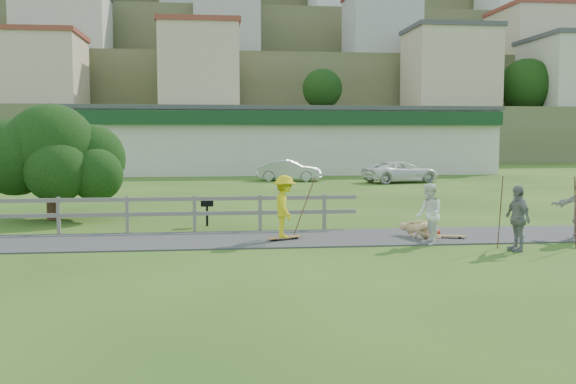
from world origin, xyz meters
The scene contains 19 objects.
ground centered at (0.00, 0.00, 0.00)m, with size 260.00×260.00×0.00m, color #2A4E16.
path centered at (0.00, 1.50, 0.02)m, with size 34.00×3.00×0.04m, color #38383B.
fence centered at (-4.62, 3.30, 0.72)m, with size 15.05×0.10×1.10m.
strip_mall centered at (4.00, 34.94, 2.58)m, with size 32.50×10.75×5.10m.
hillside centered at (0.00, 91.31, 14.41)m, with size 220.00×67.00×47.50m.
skater_rider centered at (0.52, 1.20, 0.86)m, with size 1.12×0.64×1.73m, color yellow.
skater_fallen centered at (4.34, 1.07, 0.28)m, with size 1.52×0.36×0.56m, color tan.
spectator_a centered at (4.28, 0.18, 0.82)m, with size 0.80×0.62×1.65m, color white.
spectator_b centered at (6.19, -0.99, 0.83)m, with size 0.98×0.41×1.67m, color gray.
car_silver centered at (3.46, 24.90, 0.68)m, with size 1.44×4.13×1.36m, color #B2B3BA.
car_white centered at (10.21, 22.57, 0.66)m, with size 2.20×4.77×1.33m, color white.
tree centered at (-6.95, 6.64, 1.80)m, with size 5.01×5.01×3.60m, color black, non-canonical shape.
bbq centered at (-1.63, 4.44, 0.43)m, with size 0.39×0.30×0.85m, color black, non-canonical shape.
longboard_rider centered at (0.52, 1.20, 0.06)m, with size 0.99×0.24×0.11m, color #9B6532, non-canonical shape.
longboard_fallen centered at (5.14, 0.97, 0.05)m, with size 0.94×0.23×0.10m, color #9B6532, non-canonical shape.
helmet centered at (4.94, 1.42, 0.12)m, with size 0.25×0.25×0.25m, color #B32910.
pole_rider centered at (1.12, 1.60, 0.94)m, with size 0.03×0.03×1.88m, color #543221.
pole_spec_left centered at (5.92, -0.58, 0.94)m, with size 0.03×0.03×1.88m, color #543221.
pole_spec_right centered at (7.84, -0.80, 0.93)m, with size 0.03×0.03×1.87m, color #543221.
Camera 1 is at (-1.40, -16.24, 2.90)m, focal length 40.00 mm.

